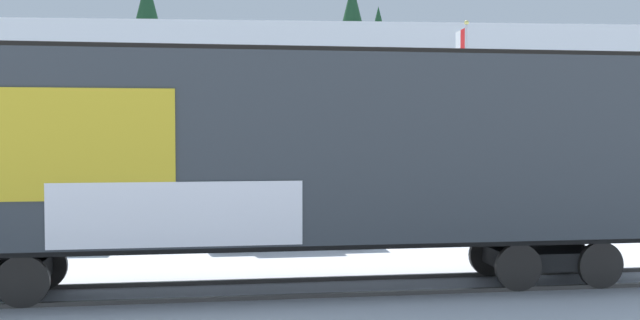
{
  "coord_description": "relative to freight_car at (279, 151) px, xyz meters",
  "views": [
    {
      "loc": [
        -0.43,
        -13.64,
        3.08
      ],
      "look_at": [
        0.62,
        0.6,
        2.51
      ],
      "focal_mm": 39.71,
      "sensor_mm": 36.0,
      "label": 1
    }
  ],
  "objects": [
    {
      "name": "track",
      "position": [
        -1.62,
        -0.11,
        -2.67
      ],
      "size": [
        59.96,
        5.75,
        0.08
      ],
      "color": "#4C4742",
      "rests_on": "ground_plane"
    },
    {
      "name": "freight_car",
      "position": [
        0.0,
        0.0,
        0.0
      ],
      "size": [
        17.34,
        4.25,
        4.71
      ],
      "color": "#33383D",
      "rests_on": "ground_plane"
    },
    {
      "name": "parked_car_silver",
      "position": [
        0.35,
        5.44,
        -1.91
      ],
      "size": [
        4.61,
        2.19,
        1.57
      ],
      "color": "#B7BABF",
      "rests_on": "ground_plane"
    },
    {
      "name": "hillside",
      "position": [
        0.25,
        57.04,
        2.89
      ],
      "size": [
        140.69,
        38.04,
        15.62
      ],
      "color": "silver",
      "rests_on": "ground_plane"
    },
    {
      "name": "parked_car_green",
      "position": [
        -5.22,
        5.85,
        -1.85
      ],
      "size": [
        4.06,
        1.96,
        1.76
      ],
      "color": "#1E5933",
      "rests_on": "ground_plane"
    },
    {
      "name": "ground_plane",
      "position": [
        0.22,
        0.0,
        -2.71
      ],
      "size": [
        260.0,
        260.0,
        0.0
      ],
      "primitive_type": "plane",
      "color": "silver"
    },
    {
      "name": "flagpole",
      "position": [
        7.4,
        13.48,
        2.03
      ],
      "size": [
        0.18,
        1.46,
        7.36
      ],
      "color": "silver",
      "rests_on": "ground_plane"
    }
  ]
}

